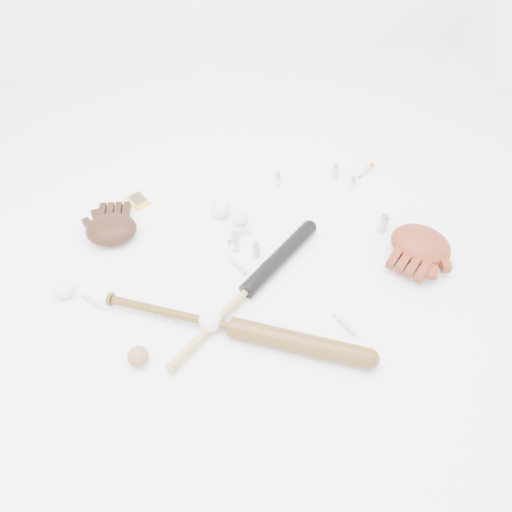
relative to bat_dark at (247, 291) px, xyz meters
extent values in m
plane|color=white|center=(0.05, 0.11, -0.03)|extent=(3.00, 3.00, 0.00)
cube|color=gold|center=(-0.38, 0.56, -0.03)|extent=(0.11, 0.12, 0.01)
cube|color=white|center=(0.03, 0.33, -0.01)|extent=(0.08, 0.08, 0.04)
sphere|color=white|center=(0.03, 0.33, 0.04)|extent=(0.06, 0.06, 0.06)
sphere|color=white|center=(-0.65, 0.12, 0.00)|extent=(0.07, 0.07, 0.07)
sphere|color=white|center=(-0.04, 0.42, 0.01)|extent=(0.08, 0.08, 0.08)
sphere|color=white|center=(-0.15, -0.11, 0.01)|extent=(0.08, 0.08, 0.08)
sphere|color=#916546|center=(-0.39, -0.20, 0.00)|extent=(0.07, 0.07, 0.07)
cylinder|color=#B4BEC6|center=(0.23, 0.56, 0.00)|extent=(0.02, 0.02, 0.06)
cylinder|color=#B4BEC6|center=(0.54, 0.48, 0.00)|extent=(0.02, 0.02, 0.06)
cylinder|color=#B4BEC6|center=(0.06, 0.18, 0.01)|extent=(0.03, 0.03, 0.07)
cylinder|color=#B4BEC6|center=(0.59, 0.22, 0.01)|extent=(0.04, 0.04, 0.08)
cylinder|color=#B4BEC6|center=(-0.01, 0.22, 0.01)|extent=(0.03, 0.03, 0.07)
cylinder|color=#B4BEC6|center=(0.49, 0.56, 0.01)|extent=(0.03, 0.03, 0.07)
camera|label=1|loc=(-0.15, -1.03, 1.46)|focal=35.00mm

